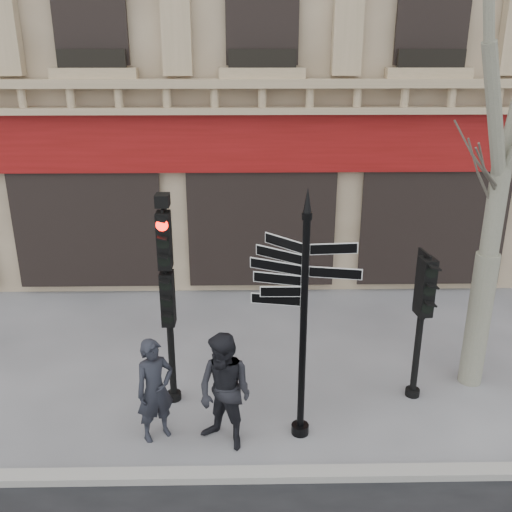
# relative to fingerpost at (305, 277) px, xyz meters

# --- Properties ---
(ground) EXTENTS (80.00, 80.00, 0.00)m
(ground) POSITION_rel_fingerpost_xyz_m (-0.45, 0.43, -2.61)
(ground) COLOR #56565A
(ground) RESTS_ON ground
(kerb) EXTENTS (80.00, 0.25, 0.12)m
(kerb) POSITION_rel_fingerpost_xyz_m (-0.45, -0.97, -2.55)
(kerb) COLOR gray
(kerb) RESTS_ON ground
(fingerpost) EXTENTS (2.09, 2.09, 3.88)m
(fingerpost) POSITION_rel_fingerpost_xyz_m (0.00, 0.00, 0.00)
(fingerpost) COLOR black
(fingerpost) RESTS_ON ground
(traffic_signal_main) EXTENTS (0.39, 0.28, 3.56)m
(traffic_signal_main) POSITION_rel_fingerpost_xyz_m (-2.05, 0.93, -0.36)
(traffic_signal_main) COLOR black
(traffic_signal_main) RESTS_ON ground
(traffic_signal_secondary) EXTENTS (0.46, 0.35, 2.52)m
(traffic_signal_secondary) POSITION_rel_fingerpost_xyz_m (2.01, 0.97, -0.85)
(traffic_signal_secondary) COLOR black
(traffic_signal_secondary) RESTS_ON ground
(pedestrian_a) EXTENTS (0.72, 0.66, 1.64)m
(pedestrian_a) POSITION_rel_fingerpost_xyz_m (-2.18, -0.02, -1.79)
(pedestrian_a) COLOR black
(pedestrian_a) RESTS_ON ground
(pedestrian_b) EXTENTS (1.12, 1.07, 1.82)m
(pedestrian_b) POSITION_rel_fingerpost_xyz_m (-1.13, -0.23, -1.70)
(pedestrian_b) COLOR black
(pedestrian_b) RESTS_ON ground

